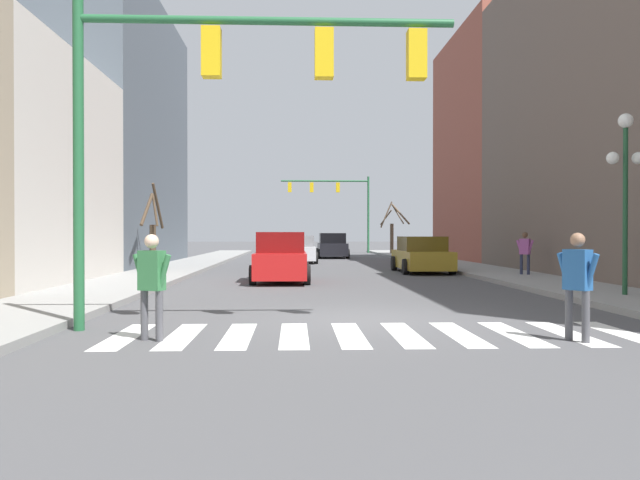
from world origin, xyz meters
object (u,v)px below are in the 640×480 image
object	(u,v)px
car_parked_right_far	(422,255)
car_parked_right_near	(332,246)
traffic_signal_near	(224,83)
pedestrian_near_right_corner	(577,277)
car_driving_away_lane	(281,259)
traffic_signal_far	(336,196)
pedestrian_waiting_at_curb	(525,249)
street_tree_right_near	(153,233)
pedestrian_crossing_street	(152,278)
street_tree_left_far	(393,230)
street_lamp_right_corner	(625,167)
car_driving_toward_lane	(299,250)

from	to	relation	value
car_parked_right_far	car_parked_right_near	xyz separation A→B (m)	(-2.85, 15.99, 0.07)
traffic_signal_near	pedestrian_near_right_corner	size ratio (longest dim) A/B	3.91
car_driving_away_lane	pedestrian_near_right_corner	distance (m)	12.91
car_parked_right_near	traffic_signal_far	bearing A→B (deg)	-5.19
pedestrian_waiting_at_curb	pedestrian_near_right_corner	bearing A→B (deg)	115.58
street_tree_right_near	pedestrian_crossing_street	bearing A→B (deg)	-77.36
car_parked_right_near	pedestrian_near_right_corner	distance (m)	33.04
pedestrian_waiting_at_curb	street_tree_left_far	world-z (taller)	street_tree_left_far
traffic_signal_far	car_driving_away_lane	size ratio (longest dim) A/B	1.81
pedestrian_waiting_at_curb	street_tree_right_near	bearing A→B (deg)	29.41
car_parked_right_near	pedestrian_waiting_at_curb	xyz separation A→B (m)	(5.90, -19.75, 0.28)
street_lamp_right_corner	car_driving_away_lane	size ratio (longest dim) A/B	1.06
traffic_signal_far	car_parked_right_near	bearing A→B (deg)	-95.19
pedestrian_waiting_at_curb	street_tree_left_far	bearing A→B (deg)	-44.94
street_lamp_right_corner	street_tree_right_near	distance (m)	17.89
pedestrian_crossing_street	street_tree_left_far	bearing A→B (deg)	-79.37
traffic_signal_far	car_parked_right_near	world-z (taller)	traffic_signal_far
car_driving_toward_lane	street_tree_right_near	xyz separation A→B (m)	(-6.11, -9.36, 0.96)
street_lamp_right_corner	pedestrian_waiting_at_curb	xyz separation A→B (m)	(0.36, 7.62, -2.22)
street_lamp_right_corner	car_driving_toward_lane	xyz separation A→B (m)	(-7.85, 20.44, -2.56)
street_tree_right_near	pedestrian_waiting_at_curb	bearing A→B (deg)	-13.58
traffic_signal_far	car_parked_right_far	xyz separation A→B (m)	(1.84, -27.08, -4.19)
car_parked_right_near	street_tree_left_far	xyz separation A→B (m)	(5.00, 5.41, 1.17)
pedestrian_near_right_corner	street_lamp_right_corner	bearing A→B (deg)	-65.46
car_parked_right_far	pedestrian_waiting_at_curb	xyz separation A→B (m)	(3.05, -3.76, 0.35)
pedestrian_crossing_street	street_tree_left_far	world-z (taller)	street_tree_left_far
pedestrian_near_right_corner	pedestrian_waiting_at_curb	xyz separation A→B (m)	(4.16, 13.25, 0.09)
car_driving_toward_lane	car_parked_right_far	bearing A→B (deg)	29.67
traffic_signal_near	traffic_signal_far	size ratio (longest dim) A/B	0.85
car_driving_away_lane	car_parked_right_far	size ratio (longest dim) A/B	0.90
car_driving_away_lane	car_parked_right_near	size ratio (longest dim) A/B	0.97
street_tree_right_near	traffic_signal_far	bearing A→B (deg)	70.99
traffic_signal_near	street_tree_left_far	size ratio (longest dim) A/B	1.63
car_driving_away_lane	pedestrian_waiting_at_curb	size ratio (longest dim) A/B	2.70
car_parked_right_near	car_driving_away_lane	bearing A→B (deg)	171.80
pedestrian_near_right_corner	street_tree_left_far	world-z (taller)	street_tree_left_far
car_parked_right_far	traffic_signal_far	bearing A→B (deg)	3.90
car_parked_right_far	car_driving_away_lane	bearing A→B (deg)	130.48
street_lamp_right_corner	street_tree_left_far	bearing A→B (deg)	90.95
traffic_signal_far	pedestrian_waiting_at_curb	world-z (taller)	traffic_signal_far
traffic_signal_near	car_parked_right_near	size ratio (longest dim) A/B	1.50
car_parked_right_far	car_parked_right_near	world-z (taller)	car_parked_right_near
street_tree_right_near	car_driving_away_lane	bearing A→B (deg)	-41.19
car_driving_away_lane	street_tree_left_far	world-z (taller)	street_tree_left_far
traffic_signal_near	pedestrian_crossing_street	bearing A→B (deg)	-132.90
street_lamp_right_corner	car_driving_toward_lane	size ratio (longest dim) A/B	1.02
pedestrian_waiting_at_curb	street_lamp_right_corner	bearing A→B (deg)	130.25
pedestrian_waiting_at_curb	pedestrian_crossing_street	distance (m)	16.74
car_parked_right_near	pedestrian_waiting_at_curb	bearing A→B (deg)	-163.35
pedestrian_crossing_street	pedestrian_near_right_corner	bearing A→B (deg)	-157.94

